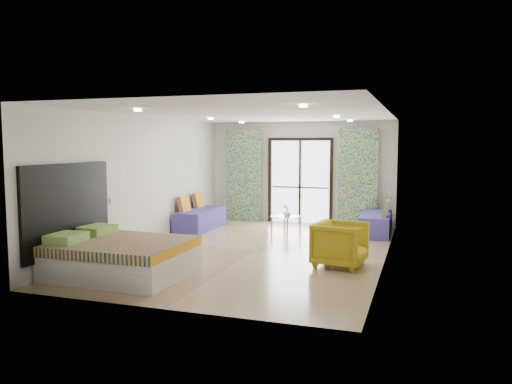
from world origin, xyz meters
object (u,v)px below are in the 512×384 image
(daybed_left, at_px, (200,218))
(armchair, at_px, (340,242))
(bed, at_px, (120,257))
(coffee_table, at_px, (286,218))
(daybed_right, at_px, (376,223))

(daybed_left, bearing_deg, armchair, -34.73)
(bed, bearing_deg, coffee_table, 72.71)
(coffee_table, distance_m, armchair, 3.52)
(bed, distance_m, daybed_left, 4.46)
(coffee_table, bearing_deg, armchair, -59.55)
(daybed_left, xyz_separation_m, daybed_right, (4.23, 0.70, -0.00))
(coffee_table, bearing_deg, bed, -107.29)
(bed, relative_size, daybed_left, 1.17)
(daybed_left, relative_size, daybed_right, 1.00)
(bed, relative_size, coffee_table, 2.78)
(bed, xyz_separation_m, daybed_left, (-0.64, 4.41, -0.03))
(armchair, bearing_deg, daybed_right, 1.80)
(daybed_right, height_order, armchair, daybed_right)
(daybed_left, height_order, daybed_right, daybed_left)
(daybed_left, xyz_separation_m, armchair, (3.90, -2.68, 0.16))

